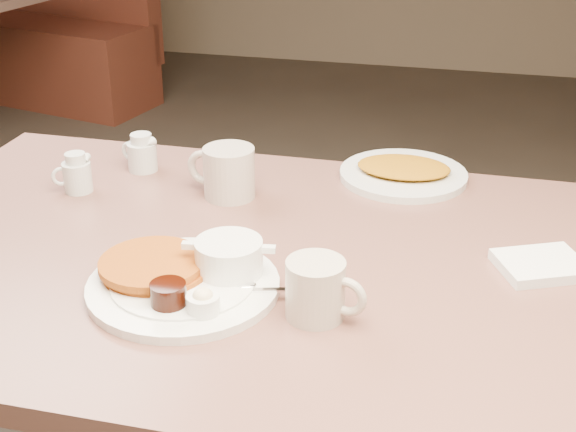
% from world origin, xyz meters
% --- Properties ---
extents(diner_table, '(1.50, 0.90, 0.75)m').
position_xyz_m(diner_table, '(0.00, 0.00, 0.58)').
color(diner_table, '#84564C').
rests_on(diner_table, ground).
extents(main_plate, '(0.38, 0.34, 0.07)m').
position_xyz_m(main_plate, '(-0.13, -0.13, 0.77)').
color(main_plate, white).
rests_on(main_plate, diner_table).
extents(coffee_mug_near, '(0.13, 0.10, 0.09)m').
position_xyz_m(coffee_mug_near, '(0.09, -0.16, 0.80)').
color(coffee_mug_near, beige).
rests_on(coffee_mug_near, diner_table).
extents(napkin, '(0.17, 0.16, 0.02)m').
position_xyz_m(napkin, '(0.41, 0.06, 0.76)').
color(napkin, white).
rests_on(napkin, diner_table).
extents(coffee_mug_far, '(0.15, 0.12, 0.10)m').
position_xyz_m(coffee_mug_far, '(-0.17, 0.22, 0.80)').
color(coffee_mug_far, beige).
rests_on(coffee_mug_far, diner_table).
extents(creamer_left, '(0.08, 0.07, 0.08)m').
position_xyz_m(creamer_left, '(-0.47, 0.17, 0.79)').
color(creamer_left, silver).
rests_on(creamer_left, diner_table).
extents(creamer_right, '(0.09, 0.07, 0.08)m').
position_xyz_m(creamer_right, '(-0.39, 0.30, 0.79)').
color(creamer_right, silver).
rests_on(creamer_right, diner_table).
extents(hash_plate, '(0.26, 0.26, 0.04)m').
position_xyz_m(hash_plate, '(0.15, 0.39, 0.76)').
color(hash_plate, silver).
rests_on(hash_plate, diner_table).
extents(booth_back_left, '(1.48, 1.64, 1.12)m').
position_xyz_m(booth_back_left, '(-2.07, 2.80, 0.41)').
color(booth_back_left, brown).
rests_on(booth_back_left, ground).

